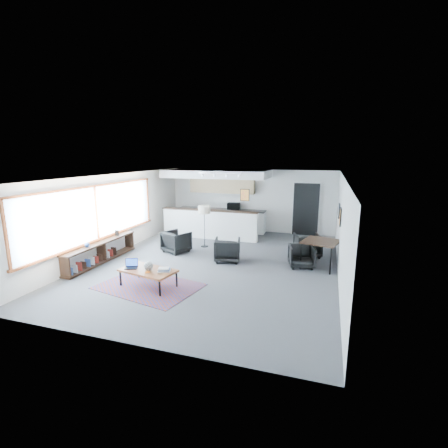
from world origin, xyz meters
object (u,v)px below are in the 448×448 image
(armchair_right, at_px, (227,249))
(floor_lamp, at_px, (204,211))
(armchair_left, at_px, (176,241))
(ceramic_pot, at_px, (148,266))
(laptop, at_px, (131,265))
(book_stack, at_px, (164,270))
(dining_chair_far, at_px, (307,246))
(dining_table, at_px, (321,243))
(dining_chair_near, at_px, (301,257))
(coffee_table, at_px, (148,271))
(microwave, at_px, (234,206))

(armchair_right, height_order, floor_lamp, floor_lamp)
(armchair_left, bearing_deg, ceramic_pot, 126.24)
(armchair_right, bearing_deg, laptop, 41.62)
(armchair_right, bearing_deg, book_stack, 58.05)
(floor_lamp, relative_size, dining_chair_far, 2.17)
(dining_table, relative_size, dining_chair_near, 1.91)
(coffee_table, distance_m, dining_chair_near, 4.36)
(dining_table, distance_m, microwave, 5.13)
(dining_chair_far, bearing_deg, microwave, -57.08)
(dining_chair_far, height_order, microwave, microwave)
(armchair_left, xyz_separation_m, dining_chair_near, (4.11, -0.23, -0.09))
(armchair_right, bearing_deg, coffee_table, 49.59)
(armchair_left, relative_size, dining_chair_near, 1.29)
(armchair_left, bearing_deg, microwave, -82.62)
(microwave, bearing_deg, dining_table, -51.82)
(book_stack, xyz_separation_m, armchair_left, (-1.07, 2.85, -0.10))
(armchair_right, height_order, dining_chair_far, armchair_right)
(laptop, bearing_deg, dining_chair_near, 11.60)
(armchair_right, distance_m, dining_table, 2.75)
(floor_lamp, relative_size, dining_table, 1.27)
(laptop, bearing_deg, armchair_left, 71.25)
(coffee_table, relative_size, book_stack, 4.09)
(ceramic_pot, bearing_deg, armchair_right, 64.20)
(ceramic_pot, bearing_deg, floor_lamp, 90.24)
(coffee_table, xyz_separation_m, dining_chair_near, (3.48, 2.63, -0.11))
(dining_table, bearing_deg, dining_chair_near, -166.22)
(dining_chair_near, xyz_separation_m, dining_chair_far, (0.09, 1.13, 0.04))
(armchair_left, relative_size, dining_table, 0.68)
(armchair_right, distance_m, microwave, 4.03)
(book_stack, bearing_deg, coffee_table, -178.68)
(coffee_table, bearing_deg, armchair_left, 114.13)
(book_stack, height_order, dining_chair_near, dining_chair_near)
(book_stack, distance_m, dining_chair_far, 4.89)
(armchair_right, height_order, microwave, microwave)
(book_stack, bearing_deg, laptop, -179.70)
(laptop, relative_size, ceramic_pot, 1.70)
(dining_chair_far, xyz_separation_m, microwave, (-3.22, 2.59, 0.76))
(coffee_table, distance_m, book_stack, 0.44)
(laptop, xyz_separation_m, dining_chair_far, (4.04, 3.75, -0.17))
(dining_table, height_order, dining_chair_near, dining_table)
(ceramic_pot, bearing_deg, microwave, 87.30)
(armchair_left, xyz_separation_m, dining_table, (4.62, -0.11, 0.33))
(laptop, bearing_deg, armchair_right, 33.00)
(armchair_left, bearing_deg, dining_table, -158.23)
(armchair_left, distance_m, dining_chair_far, 4.30)
(book_stack, bearing_deg, ceramic_pot, -172.66)
(coffee_table, distance_m, laptop, 0.48)
(floor_lamp, distance_m, dining_table, 4.12)
(floor_lamp, bearing_deg, dining_chair_near, -18.24)
(laptop, relative_size, armchair_left, 0.48)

